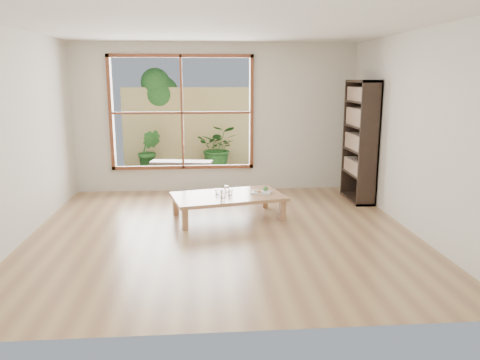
{
  "coord_description": "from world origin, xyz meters",
  "views": [
    {
      "loc": [
        -0.24,
        -5.9,
        1.99
      ],
      "look_at": [
        0.29,
        0.7,
        0.55
      ],
      "focal_mm": 35.0,
      "sensor_mm": 36.0,
      "label": 1
    }
  ],
  "objects_px": {
    "bookshelf": "(360,141)",
    "food_tray": "(262,191)",
    "garden_bench": "(181,164)",
    "low_table": "(228,198)"
  },
  "relations": [
    {
      "from": "bookshelf",
      "to": "food_tray",
      "type": "height_order",
      "value": "bookshelf"
    },
    {
      "from": "food_tray",
      "to": "garden_bench",
      "type": "distance_m",
      "value": 2.77
    },
    {
      "from": "food_tray",
      "to": "garden_bench",
      "type": "height_order",
      "value": "food_tray"
    },
    {
      "from": "low_table",
      "to": "food_tray",
      "type": "height_order",
      "value": "food_tray"
    },
    {
      "from": "low_table",
      "to": "food_tray",
      "type": "relative_size",
      "value": 5.3
    },
    {
      "from": "bookshelf",
      "to": "food_tray",
      "type": "xyz_separation_m",
      "value": [
        -1.71,
        -0.78,
        -0.62
      ]
    },
    {
      "from": "low_table",
      "to": "food_tray",
      "type": "xyz_separation_m",
      "value": [
        0.51,
        0.09,
        0.06
      ]
    },
    {
      "from": "bookshelf",
      "to": "low_table",
      "type": "bearing_deg",
      "value": -158.57
    },
    {
      "from": "bookshelf",
      "to": "food_tray",
      "type": "bearing_deg",
      "value": -155.45
    },
    {
      "from": "food_tray",
      "to": "garden_bench",
      "type": "relative_size",
      "value": 0.26
    }
  ]
}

